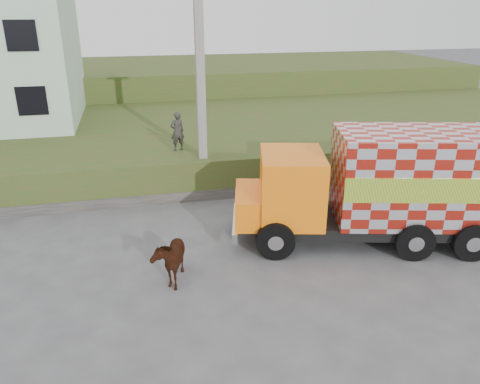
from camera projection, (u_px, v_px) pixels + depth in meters
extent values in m
plane|color=#474749|center=(260.00, 247.00, 14.17)|extent=(120.00, 120.00, 0.00)
cube|color=#2D521B|center=(207.00, 138.00, 22.94)|extent=(40.00, 12.00, 1.50)
cube|color=#2D521B|center=(179.00, 85.00, 33.51)|extent=(40.00, 12.00, 3.00)
cube|color=#595651|center=(179.00, 196.00, 17.47)|extent=(16.00, 0.50, 0.40)
cube|color=gray|center=(201.00, 90.00, 16.64)|extent=(0.30, 0.30, 8.00)
cube|color=black|center=(369.00, 220.00, 14.38)|extent=(7.24, 3.83, 0.36)
cube|color=orange|center=(291.00, 186.00, 14.00)|extent=(2.34, 2.71, 2.03)
cube|color=orange|center=(252.00, 205.00, 14.24)|extent=(1.50, 2.31, 0.91)
cube|color=silver|center=(415.00, 176.00, 13.82)|extent=(5.12, 3.49, 2.64)
cube|color=yellow|center=(431.00, 191.00, 12.67)|extent=(4.54, 1.16, 0.71)
cube|color=yellow|center=(403.00, 163.00, 14.97)|extent=(4.54, 1.16, 0.71)
cube|color=silver|center=(236.00, 223.00, 14.47)|extent=(0.71, 2.30, 0.30)
cylinder|color=black|center=(275.00, 240.00, 13.37)|extent=(1.17, 0.61, 1.12)
cylinder|color=black|center=(272.00, 208.00, 15.54)|extent=(1.17, 0.61, 1.12)
cylinder|color=black|center=(414.00, 241.00, 13.32)|extent=(1.17, 0.61, 1.12)
cylinder|color=black|center=(391.00, 208.00, 15.49)|extent=(1.17, 0.61, 1.12)
cylinder|color=black|center=(472.00, 242.00, 13.30)|extent=(1.17, 0.61, 1.12)
cylinder|color=black|center=(440.00, 209.00, 15.47)|extent=(1.17, 0.61, 1.12)
imported|color=black|center=(170.00, 257.00, 12.25)|extent=(1.08, 1.73, 1.35)
imported|color=#2B2927|center=(177.00, 131.00, 18.17)|extent=(0.63, 0.49, 1.52)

